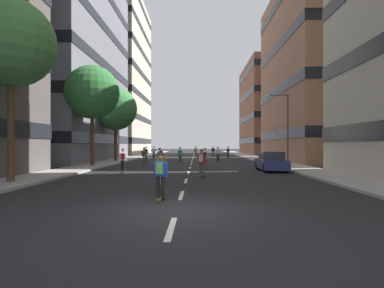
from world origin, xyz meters
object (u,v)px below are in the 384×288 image
at_px(skater_2, 146,153).
at_px(skater_13, 213,151).
at_px(skater_5, 144,155).
at_px(street_tree_far, 92,92).
at_px(skater_6, 123,159).
at_px(skater_9, 154,152).
at_px(skater_1, 180,154).
at_px(skater_11, 218,153).
at_px(street_tree_near, 116,109).
at_px(skater_10, 161,166).
at_px(skater_12, 205,157).
at_px(skater_0, 201,161).
at_px(street_tree_mid, 11,43).
at_px(skater_8, 160,173).
at_px(parked_car_near, 271,162).
at_px(skater_3, 160,156).
at_px(skater_7, 196,150).
at_px(streetlamp_right, 284,122).
at_px(skater_4, 228,151).

bearing_deg(skater_2, skater_13, 51.33).
height_order(skater_2, skater_5, same).
bearing_deg(street_tree_far, skater_6, -54.42).
bearing_deg(skater_9, skater_2, -98.22).
xyz_separation_m(skater_1, skater_11, (4.40, 2.71, 0.00)).
relative_size(street_tree_near, skater_9, 4.92).
bearing_deg(skater_10, skater_11, 78.97).
bearing_deg(skater_9, skater_13, 42.44).
relative_size(skater_6, skater_9, 1.00).
height_order(skater_6, skater_12, same).
bearing_deg(street_tree_far, skater_10, -59.11).
bearing_deg(skater_0, street_tree_mid, -160.56).
height_order(skater_8, skater_11, same).
relative_size(parked_car_near, skater_2, 2.47).
xyz_separation_m(skater_12, skater_13, (2.03, 26.31, -0.03)).
bearing_deg(skater_13, skater_3, -104.05).
distance_m(skater_5, skater_9, 13.62).
height_order(skater_2, skater_7, same).
bearing_deg(skater_8, skater_1, 91.35).
height_order(skater_2, skater_10, same).
bearing_deg(skater_11, skater_0, -97.10).
xyz_separation_m(streetlamp_right, skater_0, (-7.56, -8.58, -3.12)).
xyz_separation_m(street_tree_far, skater_5, (4.49, 2.04, -5.90)).
distance_m(skater_8, skater_12, 14.89).
bearing_deg(skater_10, skater_6, 116.60).
height_order(skater_11, skater_13, same).
relative_size(skater_0, skater_13, 1.00).
bearing_deg(skater_4, skater_0, -99.00).
xyz_separation_m(street_tree_far, skater_10, (7.99, -13.36, -5.90)).
relative_size(skater_10, skater_11, 1.00).
bearing_deg(skater_3, street_tree_far, 175.18).
height_order(streetlamp_right, skater_11, streetlamp_right).
height_order(skater_0, skater_1, same).
xyz_separation_m(parked_car_near, skater_1, (-7.68, 10.40, 0.29)).
relative_size(skater_5, skater_11, 1.00).
bearing_deg(skater_4, skater_8, -99.53).
xyz_separation_m(skater_0, skater_9, (-6.51, 24.75, -0.03)).
relative_size(parked_car_near, street_tree_far, 0.47).
distance_m(streetlamp_right, skater_2, 19.49).
bearing_deg(skater_5, skater_7, 77.14).
bearing_deg(skater_7, skater_2, -118.34).
distance_m(skater_4, skater_10, 32.90).
relative_size(skater_3, skater_7, 1.00).
bearing_deg(parked_car_near, skater_2, 127.30).
height_order(street_tree_mid, skater_0, street_tree_mid).
bearing_deg(street_tree_near, skater_0, -59.91).
height_order(skater_2, skater_9, same).
relative_size(skater_1, skater_4, 1.00).
bearing_deg(street_tree_mid, skater_10, -4.88).
distance_m(street_tree_far, skater_7, 26.45).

